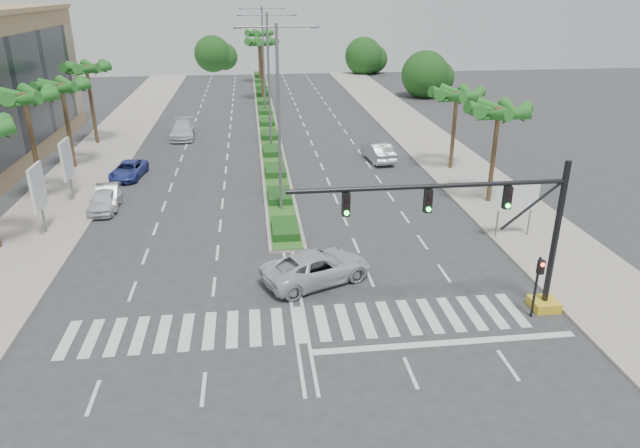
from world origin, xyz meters
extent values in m
plane|color=#333335|center=(0.00, 0.00, 0.00)|extent=(160.00, 160.00, 0.00)
cube|color=gray|center=(15.20, 20.00, 0.07)|extent=(6.00, 120.00, 0.15)
cube|color=gray|center=(-15.20, 20.00, 0.07)|extent=(6.00, 120.00, 0.15)
cube|color=gray|center=(0.00, 45.00, 0.10)|extent=(2.20, 75.00, 0.20)
cube|color=#285F20|center=(0.00, 45.00, 0.22)|extent=(1.80, 75.00, 0.04)
cube|color=gold|center=(11.50, 0.00, 0.23)|extent=(1.20, 1.20, 0.45)
cylinder|color=black|center=(11.50, 0.00, 3.70)|extent=(0.28, 0.28, 7.00)
cylinder|color=black|center=(5.50, 0.00, 6.30)|extent=(12.00, 0.20, 0.20)
cylinder|color=black|center=(10.10, 0.00, 5.20)|extent=(2.53, 0.12, 2.15)
cube|color=black|center=(9.00, 0.00, 5.65)|extent=(0.32, 0.24, 1.00)
cylinder|color=#19E533|center=(9.00, -0.14, 5.33)|extent=(0.20, 0.06, 0.20)
cube|color=black|center=(5.50, 0.00, 5.65)|extent=(0.32, 0.24, 1.00)
cylinder|color=#19E533|center=(5.50, -0.14, 5.33)|extent=(0.20, 0.06, 0.20)
cube|color=black|center=(2.00, 0.00, 5.65)|extent=(0.32, 0.24, 1.00)
cylinder|color=#19E533|center=(2.00, -0.14, 5.33)|extent=(0.20, 0.06, 0.20)
cylinder|color=black|center=(10.60, -0.60, 1.50)|extent=(0.12, 0.12, 3.00)
cube|color=black|center=(10.60, -0.75, 2.60)|extent=(0.28, 0.22, 0.65)
cylinder|color=red|center=(10.60, -0.88, 2.78)|extent=(0.18, 0.05, 0.18)
cylinder|color=slate|center=(12.50, 8.00, 1.40)|extent=(0.10, 0.10, 2.80)
cylinder|color=slate|center=(14.50, 8.00, 1.40)|extent=(0.10, 0.10, 2.80)
cube|color=#0C6638|center=(13.50, 8.00, 2.60)|extent=(2.60, 0.08, 1.50)
cube|color=white|center=(13.50, 7.95, 2.60)|extent=(2.70, 0.02, 1.60)
cylinder|color=slate|center=(-14.50, 12.00, 1.40)|extent=(0.12, 0.12, 2.80)
cube|color=white|center=(-14.50, 12.00, 3.00)|extent=(0.18, 2.10, 2.70)
cube|color=#D8594C|center=(-14.50, 12.00, 3.00)|extent=(0.12, 2.00, 2.60)
cylinder|color=slate|center=(-14.50, 18.00, 1.40)|extent=(0.12, 0.12, 2.80)
cube|color=white|center=(-14.50, 18.00, 3.00)|extent=(0.18, 2.10, 2.70)
cube|color=#D8594C|center=(-14.50, 18.00, 3.00)|extent=(0.12, 2.00, 2.60)
cylinder|color=brown|center=(-16.50, 18.00, 3.70)|extent=(0.32, 0.32, 7.40)
sphere|color=brown|center=(-16.50, 18.00, 7.30)|extent=(0.70, 0.70, 0.70)
cone|color=#216821|center=(-15.40, 18.00, 7.20)|extent=(0.90, 3.62, 1.50)
cone|color=#216821|center=(-15.81, 18.86, 7.20)|extent=(3.39, 2.96, 1.50)
cone|color=#216821|center=(-16.74, 19.07, 7.20)|extent=(3.73, 1.68, 1.50)
cone|color=#216821|center=(-17.49, 18.48, 7.20)|extent=(2.38, 3.65, 1.50)
cone|color=#216821|center=(-17.49, 17.52, 7.20)|extent=(2.38, 3.65, 1.50)
cone|color=#216821|center=(-16.74, 16.93, 7.20)|extent=(3.73, 1.68, 1.50)
cone|color=#216821|center=(-15.81, 17.14, 7.20)|extent=(3.39, 2.96, 1.50)
cylinder|color=brown|center=(-16.50, 26.00, 3.40)|extent=(0.32, 0.32, 6.80)
sphere|color=brown|center=(-16.50, 26.00, 6.70)|extent=(0.70, 0.70, 0.70)
cone|color=#216821|center=(-15.40, 26.00, 6.60)|extent=(0.90, 3.62, 1.50)
cone|color=#216821|center=(-15.81, 26.86, 6.60)|extent=(3.39, 2.96, 1.50)
cone|color=#216821|center=(-16.74, 27.07, 6.60)|extent=(3.73, 1.68, 1.50)
cone|color=#216821|center=(-17.49, 26.48, 6.60)|extent=(2.38, 3.65, 1.50)
cone|color=#216821|center=(-17.49, 25.52, 6.60)|extent=(2.38, 3.65, 1.50)
cone|color=#216821|center=(-16.74, 24.93, 6.60)|extent=(3.73, 1.68, 1.50)
cone|color=#216821|center=(-15.81, 25.14, 6.60)|extent=(3.39, 2.96, 1.50)
cylinder|color=brown|center=(-16.50, 34.00, 3.60)|extent=(0.32, 0.32, 7.20)
sphere|color=brown|center=(-16.50, 34.00, 7.10)|extent=(0.70, 0.70, 0.70)
cone|color=#216821|center=(-15.40, 34.00, 7.00)|extent=(0.90, 3.62, 1.50)
cone|color=#216821|center=(-15.81, 34.86, 7.00)|extent=(3.39, 2.96, 1.50)
cone|color=#216821|center=(-16.74, 35.07, 7.00)|extent=(3.73, 1.68, 1.50)
cone|color=#216821|center=(-17.49, 34.48, 7.00)|extent=(2.38, 3.65, 1.50)
cone|color=#216821|center=(-17.49, 33.52, 7.00)|extent=(2.38, 3.65, 1.50)
cone|color=#216821|center=(-16.74, 32.93, 7.00)|extent=(3.73, 1.68, 1.50)
cone|color=#216821|center=(-15.81, 33.14, 7.00)|extent=(3.39, 2.96, 1.50)
cylinder|color=brown|center=(14.50, 14.00, 3.25)|extent=(0.32, 0.32, 6.50)
sphere|color=brown|center=(14.50, 14.00, 6.40)|extent=(0.70, 0.70, 0.70)
cone|color=#216821|center=(15.60, 14.00, 6.30)|extent=(0.90, 3.62, 1.50)
cone|color=#216821|center=(15.19, 14.86, 6.30)|extent=(3.39, 2.96, 1.50)
cone|color=#216821|center=(14.26, 15.07, 6.30)|extent=(3.73, 1.68, 1.50)
cone|color=#216821|center=(13.51, 14.48, 6.30)|extent=(2.38, 3.65, 1.50)
cone|color=#216821|center=(13.51, 13.52, 6.30)|extent=(2.38, 3.65, 1.50)
cone|color=#216821|center=(14.26, 12.93, 6.30)|extent=(3.73, 1.68, 1.50)
cone|color=#216821|center=(15.19, 13.14, 6.30)|extent=(3.39, 2.96, 1.50)
cylinder|color=brown|center=(14.50, 22.00, 3.10)|extent=(0.32, 0.32, 6.20)
sphere|color=brown|center=(14.50, 22.00, 6.10)|extent=(0.70, 0.70, 0.70)
cone|color=#216821|center=(15.60, 22.00, 6.00)|extent=(0.90, 3.62, 1.50)
cone|color=#216821|center=(15.19, 22.86, 6.00)|extent=(3.39, 2.96, 1.50)
cone|color=#216821|center=(14.26, 23.07, 6.00)|extent=(3.73, 1.68, 1.50)
cone|color=#216821|center=(13.51, 22.48, 6.00)|extent=(2.38, 3.65, 1.50)
cone|color=#216821|center=(13.51, 21.52, 6.00)|extent=(2.38, 3.65, 1.50)
cone|color=#216821|center=(14.26, 20.93, 6.00)|extent=(3.73, 1.68, 1.50)
cone|color=#216821|center=(15.19, 21.14, 6.00)|extent=(3.39, 2.96, 1.50)
cylinder|color=brown|center=(0.00, 55.00, 3.75)|extent=(0.32, 0.32, 7.50)
sphere|color=brown|center=(0.00, 55.00, 7.40)|extent=(0.70, 0.70, 0.70)
cone|color=#216821|center=(1.10, 55.00, 7.30)|extent=(0.90, 3.62, 1.50)
cone|color=#216821|center=(0.69, 55.86, 7.30)|extent=(3.39, 2.96, 1.50)
cone|color=#216821|center=(-0.24, 56.07, 7.30)|extent=(3.73, 1.68, 1.50)
cone|color=#216821|center=(-0.99, 55.48, 7.30)|extent=(2.38, 3.65, 1.50)
cone|color=#216821|center=(-0.99, 54.52, 7.30)|extent=(2.38, 3.65, 1.50)
cone|color=#216821|center=(-0.24, 53.93, 7.30)|extent=(3.73, 1.68, 1.50)
cone|color=#216821|center=(0.69, 54.14, 7.30)|extent=(3.39, 2.96, 1.50)
cylinder|color=brown|center=(0.00, 70.00, 3.75)|extent=(0.32, 0.32, 7.50)
sphere|color=brown|center=(0.00, 70.00, 7.40)|extent=(0.70, 0.70, 0.70)
cone|color=#216821|center=(1.10, 70.00, 7.30)|extent=(0.90, 3.62, 1.50)
cone|color=#216821|center=(0.69, 70.86, 7.30)|extent=(3.39, 2.96, 1.50)
cone|color=#216821|center=(-0.24, 71.07, 7.30)|extent=(3.73, 1.68, 1.50)
cone|color=#216821|center=(-0.99, 70.48, 7.30)|extent=(2.38, 3.65, 1.50)
cone|color=#216821|center=(-0.99, 69.52, 7.30)|extent=(2.38, 3.65, 1.50)
cone|color=#216821|center=(-0.24, 68.93, 7.30)|extent=(3.73, 1.68, 1.50)
cone|color=#216821|center=(0.69, 69.14, 7.30)|extent=(3.39, 2.96, 1.50)
cylinder|color=slate|center=(0.00, 14.00, 6.00)|extent=(0.20, 0.20, 12.00)
cylinder|color=slate|center=(-1.20, 14.00, 11.80)|extent=(2.40, 0.10, 0.10)
cylinder|color=slate|center=(1.20, 14.00, 11.80)|extent=(2.40, 0.10, 0.10)
cube|color=slate|center=(-2.30, 14.00, 11.75)|extent=(0.50, 0.25, 0.12)
cube|color=slate|center=(2.30, 14.00, 11.75)|extent=(0.50, 0.25, 0.12)
cylinder|color=slate|center=(0.00, 30.00, 6.00)|extent=(0.20, 0.20, 12.00)
cylinder|color=slate|center=(-1.20, 30.00, 11.80)|extent=(2.40, 0.10, 0.10)
cylinder|color=slate|center=(1.20, 30.00, 11.80)|extent=(2.40, 0.10, 0.10)
cube|color=slate|center=(-2.30, 30.00, 11.75)|extent=(0.50, 0.25, 0.12)
cube|color=slate|center=(2.30, 30.00, 11.75)|extent=(0.50, 0.25, 0.12)
cylinder|color=slate|center=(0.00, 46.00, 6.00)|extent=(0.20, 0.20, 12.00)
cylinder|color=slate|center=(-1.20, 46.00, 11.80)|extent=(2.40, 0.10, 0.10)
cylinder|color=slate|center=(1.20, 46.00, 11.80)|extent=(2.40, 0.10, 0.10)
cube|color=slate|center=(-2.30, 46.00, 11.75)|extent=(0.50, 0.25, 0.12)
cube|color=slate|center=(2.30, 46.00, 11.75)|extent=(0.50, 0.25, 0.12)
imported|color=silver|center=(-11.80, 15.67, 0.71)|extent=(1.72, 4.18, 1.42)
imported|color=#B8B9BE|center=(-11.80, 16.65, 0.70)|extent=(1.96, 4.39, 1.40)
imported|color=#313E96|center=(-11.54, 22.87, 0.64)|extent=(2.65, 4.79, 1.27)
imported|color=silver|center=(-8.58, 35.56, 0.81)|extent=(2.49, 5.68, 1.63)
imported|color=silver|center=(1.24, 3.98, 0.80)|extent=(6.31, 4.68, 1.59)
imported|color=silver|center=(9.04, 25.19, 0.81)|extent=(2.27, 5.06, 1.61)
camera|label=1|loc=(-1.76, -21.78, 13.97)|focal=32.00mm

